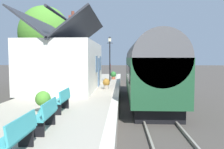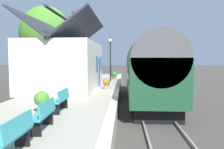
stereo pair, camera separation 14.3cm
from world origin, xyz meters
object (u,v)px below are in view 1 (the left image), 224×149
object	(u,v)px
planter_bench_left	(43,101)
lamp_post_platform	(110,51)
bench_platform_end	(46,114)
bench_near_building	(99,75)
station_building	(66,64)
bench_mid_platform	(62,100)
planter_under_sign	(106,83)
station_sign_board	(110,68)
planter_bench_right	(113,75)
planter_by_door	(82,74)
tree_mid_background	(45,34)
train	(148,70)
bench_by_lamp	(17,135)

from	to	relation	value
planter_bench_left	lamp_post_platform	world-z (taller)	lamp_post_platform
lamp_post_platform	bench_platform_end	bearing A→B (deg)	175.36
bench_near_building	station_building	bearing A→B (deg)	165.70
bench_platform_end	lamp_post_platform	world-z (taller)	lamp_post_platform
bench_mid_platform	planter_bench_left	distance (m)	0.73
bench_near_building	planter_under_sign	xyz separation A→B (m)	(-6.68, -1.14, -0.08)
planter_bench_left	station_sign_board	xyz separation A→B (m)	(13.21, -1.93, 0.74)
planter_bench_right	planter_bench_left	xyz separation A→B (m)	(-13.97, 2.21, 0.03)
bench_platform_end	planter_by_door	distance (m)	17.77
planter_under_sign	tree_mid_background	size ratio (longest dim) A/B	0.09
lamp_post_platform	station_sign_board	size ratio (longest dim) A/B	2.56
station_building	bench_near_building	xyz separation A→B (m)	(6.47, -1.65, -1.24)
station_building	planter_by_door	bearing A→B (deg)	2.92
train	planter_by_door	xyz separation A→B (m)	(9.04, 6.01, -0.98)
station_building	tree_mid_background	xyz separation A→B (m)	(8.10, 4.23, 2.93)
bench_mid_platform	planter_by_door	bearing A→B (deg)	7.19
train	planter_by_door	size ratio (longest dim) A/B	14.86
bench_near_building	station_sign_board	world-z (taller)	station_sign_board
station_building	bench_near_building	size ratio (longest dim) A/B	5.82
bench_platform_end	bench_mid_platform	bearing A→B (deg)	3.51
station_sign_board	bench_mid_platform	bearing A→B (deg)	174.64
bench_mid_platform	station_sign_board	world-z (taller)	station_sign_board
station_building	planter_bench_left	distance (m)	7.19
train	planter_bench_right	bearing A→B (deg)	18.87
bench_near_building	planter_by_door	xyz separation A→B (m)	(1.97, 2.08, -0.10)
lamp_post_platform	planter_bench_left	bearing A→B (deg)	170.43
bench_by_lamp	lamp_post_platform	world-z (taller)	lamp_post_platform
planter_bench_left	planter_under_sign	distance (m)	7.10
train	station_building	bearing A→B (deg)	83.87
planter_bench_left	station_sign_board	size ratio (longest dim) A/B	0.55
planter_bench_right	tree_mid_background	size ratio (longest dim) A/B	0.09
bench_near_building	bench_by_lamp	xyz separation A→B (m)	(-17.48, 0.01, 0.00)
bench_platform_end	planter_bench_left	size ratio (longest dim) A/B	1.63
planter_bench_left	bench_platform_end	bearing A→B (deg)	-158.69
station_sign_board	tree_mid_background	size ratio (longest dim) A/B	0.19
bench_near_building	bench_platform_end	world-z (taller)	same
station_building	lamp_post_platform	size ratio (longest dim) A/B	2.06
bench_mid_platform	planter_bench_right	bearing A→B (deg)	-6.22
bench_mid_platform	planter_by_door	distance (m)	15.42
bench_platform_end	lamp_post_platform	distance (m)	14.13
planter_under_sign	tree_mid_background	world-z (taller)	tree_mid_background
planter_bench_right	tree_mid_background	xyz separation A→B (m)	(1.16, 7.23, 4.22)
planter_bench_right	lamp_post_platform	size ratio (longest dim) A/B	0.20
bench_platform_end	station_sign_board	distance (m)	15.44
planter_bench_left	lamp_post_platform	distance (m)	12.11
train	bench_platform_end	distance (m)	9.50
train	station_building	distance (m)	5.63
bench_near_building	planter_by_door	distance (m)	2.87
bench_mid_platform	tree_mid_background	xyz separation A→B (m)	(14.96, 5.73, 4.16)
lamp_post_platform	bench_near_building	bearing A→B (deg)	32.35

